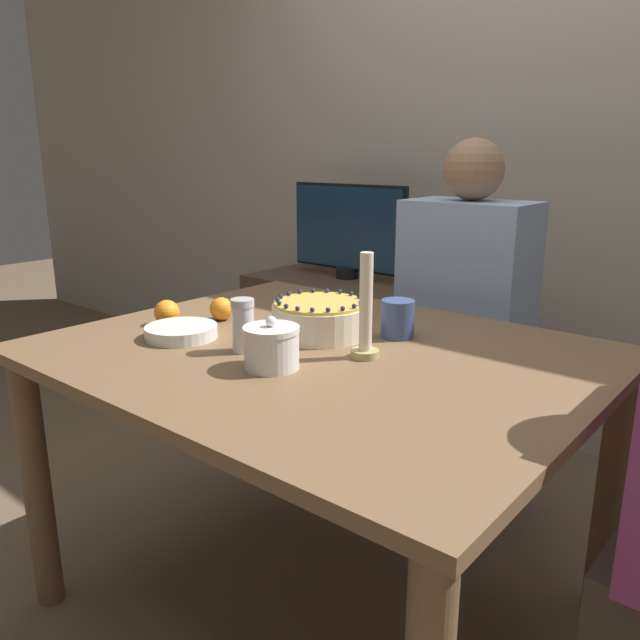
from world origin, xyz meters
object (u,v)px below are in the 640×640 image
sugar_shaker (243,325)px  candle (366,317)px  cake (320,318)px  sugar_bowl (272,347)px  tv_monitor (348,230)px  person_man_blue_shirt (462,355)px

sugar_shaker → candle: (0.25, 0.15, 0.03)m
cake → sugar_shaker: (-0.05, -0.22, 0.02)m
cake → sugar_bowl: (0.08, -0.26, 0.00)m
cake → sugar_shaker: 0.23m
candle → sugar_shaker: bearing=-149.1°
cake → tv_monitor: (-0.68, 1.01, 0.08)m
sugar_shaker → tv_monitor: tv_monitor is taller
sugar_bowl → candle: (0.11, 0.19, 0.05)m
cake → person_man_blue_shirt: (0.09, 0.63, -0.24)m
sugar_shaker → candle: candle is taller
person_man_blue_shirt → tv_monitor: 0.92m
sugar_shaker → candle: bearing=30.9°
cake → person_man_blue_shirt: size_ratio=0.20×
sugar_bowl → tv_monitor: size_ratio=0.21×
person_man_blue_shirt → tv_monitor: (-0.77, 0.38, 0.32)m
person_man_blue_shirt → sugar_shaker: bearing=80.5°
cake → sugar_bowl: size_ratio=1.99×
cake → sugar_shaker: size_ratio=1.93×
cake → candle: bearing=-20.3°
candle → person_man_blue_shirt: 0.77m
sugar_bowl → sugar_shaker: 0.14m
tv_monitor → sugar_shaker: bearing=-62.9°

